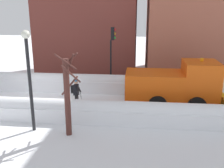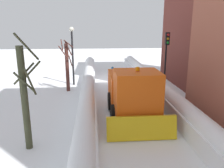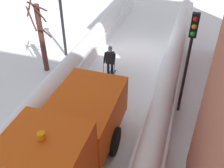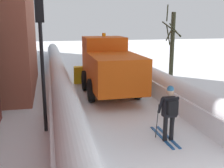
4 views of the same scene
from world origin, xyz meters
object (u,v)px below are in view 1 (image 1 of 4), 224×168
Objects in this scene: traffic_light_pole at (112,47)px; street_lamp at (29,69)px; bare_tree_near at (68,95)px; skier at (76,92)px; plow_truck at (176,84)px.

traffic_light_pole is 7.81m from street_lamp.
bare_tree_near is at bearing -10.09° from traffic_light_pole.
traffic_light_pole reaches higher than bare_tree_near.
skier is at bearing -172.09° from bare_tree_near.
skier is at bearing -84.55° from plow_truck.
plow_truck is 6.07m from skier.
traffic_light_pole is 0.93× the size of street_lamp.
street_lamp reaches higher than plow_truck.
plow_truck is 3.31× the size of skier.
street_lamp is at bearing -24.29° from traffic_light_pole.
traffic_light_pole is 7.62m from bare_tree_near.
street_lamp reaches higher than skier.
skier is 0.39× the size of traffic_light_pole.
skier is 4.77m from traffic_light_pole.
skier is 4.19m from street_lamp.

